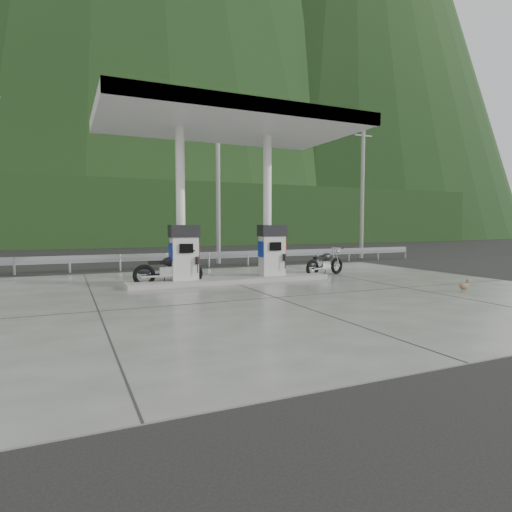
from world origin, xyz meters
name	(u,v)px	position (x,y,z in m)	size (l,w,h in m)	color
ground	(261,293)	(0.00, 0.00, 0.00)	(160.00, 160.00, 0.00)	black
forecourt_apron	(261,293)	(0.00, 0.00, 0.01)	(18.00, 14.00, 0.02)	#61615C
pump_island	(230,280)	(0.00, 2.50, 0.10)	(7.00, 1.40, 0.15)	gray
gas_pump_left	(184,253)	(-1.60, 2.50, 1.07)	(0.95, 0.55, 1.80)	silver
gas_pump_right	(272,250)	(1.60, 2.50, 1.07)	(0.95, 0.55, 1.80)	silver
canopy_column_left	(181,204)	(-1.60, 2.90, 2.67)	(0.30, 0.30, 5.00)	white
canopy_column_right	(267,206)	(1.60, 2.90, 2.67)	(0.30, 0.30, 5.00)	white
canopy_roof	(230,123)	(0.00, 2.50, 5.37)	(8.50, 5.00, 0.40)	white
guardrail	(188,252)	(0.00, 8.00, 0.71)	(26.00, 0.16, 1.42)	#929499
road	(171,262)	(0.00, 11.50, 0.00)	(60.00, 7.00, 0.01)	black
utility_pole_b	(218,185)	(2.00, 9.50, 4.00)	(0.22, 0.22, 8.00)	gray
utility_pole_c	(362,191)	(11.00, 9.50, 4.00)	(0.22, 0.22, 8.00)	gray
tree_band	(125,214)	(0.00, 30.00, 3.00)	(80.00, 6.00, 6.00)	black
forested_hills	(101,238)	(0.00, 60.00, 0.00)	(100.00, 40.00, 140.00)	black
motorcycle_left	(169,270)	(-2.11, 2.56, 0.52)	(2.11, 0.67, 1.00)	black
motorcycle_right	(325,263)	(4.05, 2.82, 0.48)	(1.95, 0.62, 0.93)	black
duck	(464,286)	(5.42, -2.39, 0.18)	(0.46, 0.13, 0.33)	brown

